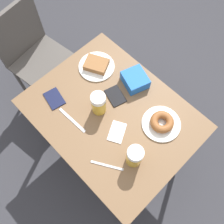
# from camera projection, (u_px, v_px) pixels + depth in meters

# --- Properties ---
(ground_plane) EXTENTS (8.00, 8.00, 0.00)m
(ground_plane) POSITION_uv_depth(u_px,v_px,m) (112.00, 148.00, 2.06)
(ground_plane) COLOR #333338
(table) EXTENTS (0.73, 0.94, 0.70)m
(table) POSITION_uv_depth(u_px,v_px,m) (112.00, 118.00, 1.48)
(table) COLOR brown
(table) RESTS_ON ground_plane
(chair) EXTENTS (0.45, 0.45, 0.85)m
(chair) POSITION_uv_depth(u_px,v_px,m) (32.00, 51.00, 1.83)
(chair) COLOR #514C47
(chair) RESTS_ON ground_plane
(plate_with_cake) EXTENTS (0.22, 0.22, 0.05)m
(plate_with_cake) POSITION_uv_depth(u_px,v_px,m) (96.00, 65.00, 1.54)
(plate_with_cake) COLOR white
(plate_with_cake) RESTS_ON table
(plate_with_donut) EXTENTS (0.22, 0.22, 0.05)m
(plate_with_donut) POSITION_uv_depth(u_px,v_px,m) (162.00, 123.00, 1.37)
(plate_with_donut) COLOR white
(plate_with_donut) RESTS_ON table
(beer_mug_left) EXTENTS (0.08, 0.08, 0.15)m
(beer_mug_left) POSITION_uv_depth(u_px,v_px,m) (99.00, 103.00, 1.36)
(beer_mug_left) COLOR gold
(beer_mug_left) RESTS_ON table
(beer_mug_center) EXTENTS (0.08, 0.08, 0.15)m
(beer_mug_center) POSITION_uv_depth(u_px,v_px,m) (135.00, 156.00, 1.24)
(beer_mug_center) COLOR gold
(beer_mug_center) RESTS_ON table
(napkin_folded) EXTENTS (0.14, 0.13, 0.00)m
(napkin_folded) POSITION_uv_depth(u_px,v_px,m) (117.00, 132.00, 1.37)
(napkin_folded) COLOR white
(napkin_folded) RESTS_ON table
(fork) EXTENTS (0.10, 0.16, 0.00)m
(fork) POSITION_uv_depth(u_px,v_px,m) (107.00, 166.00, 1.30)
(fork) COLOR silver
(fork) RESTS_ON table
(knife) EXTENTS (0.03, 0.21, 0.00)m
(knife) POSITION_uv_depth(u_px,v_px,m) (72.00, 120.00, 1.40)
(knife) COLOR silver
(knife) RESTS_ON table
(passport_near_edge) EXTENTS (0.11, 0.14, 0.01)m
(passport_near_edge) POSITION_uv_depth(u_px,v_px,m) (54.00, 99.00, 1.46)
(passport_near_edge) COLOR #141938
(passport_near_edge) RESTS_ON table
(passport_far_edge) EXTENTS (0.12, 0.15, 0.01)m
(passport_far_edge) POSITION_uv_depth(u_px,v_px,m) (115.00, 96.00, 1.46)
(passport_far_edge) COLOR black
(passport_far_edge) RESTS_ON table
(blue_pouch) EXTENTS (0.17, 0.18, 0.07)m
(blue_pouch) POSITION_uv_depth(u_px,v_px,m) (135.00, 80.00, 1.47)
(blue_pouch) COLOR blue
(blue_pouch) RESTS_ON table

